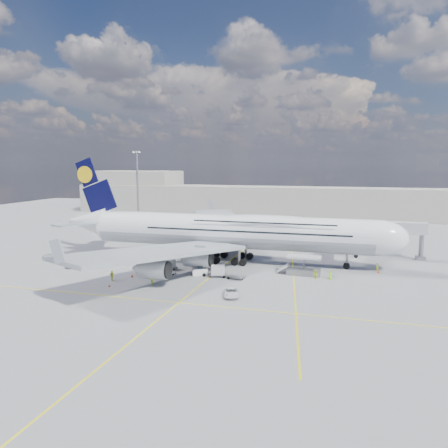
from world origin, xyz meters
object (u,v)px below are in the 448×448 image
(baggage_tug, at_px, (200,272))
(crew_wing, at_px, (112,275))
(cone_nose, at_px, (378,271))
(cone_tail, at_px, (119,254))
(cargo_loader, at_px, (303,268))
(dolly_row_a, at_px, (169,264))
(dolly_nose_far, at_px, (236,277))
(crew_loader, at_px, (315,275))
(cone_wing_right_inner, at_px, (132,276))
(cone_wing_left_inner, at_px, (198,241))
(crew_tug, at_px, (152,280))
(crew_van, at_px, (330,275))
(cone_wing_right_outer, at_px, (109,286))
(dolly_row_b, at_px, (169,273))
(cone_wing_left_outer, at_px, (214,239))
(dolly_row_c, at_px, (200,264))
(catering_truck_outer, at_px, (205,226))
(dolly_nose_near, at_px, (218,271))
(service_van, at_px, (231,293))
(dolly_back, at_px, (73,263))
(crew_nose, at_px, (377,267))
(catering_truck_inner, at_px, (250,235))
(light_mast, at_px, (138,190))
(airliner, at_px, (231,231))

(baggage_tug, xyz_separation_m, crew_wing, (-14.51, -7.92, 0.18))
(cone_nose, relative_size, cone_tail, 1.28)
(cargo_loader, height_order, dolly_row_a, cargo_loader)
(dolly_nose_far, bearing_deg, crew_loader, 29.51)
(cone_nose, xyz_separation_m, cone_wing_right_inner, (-45.45, -16.39, -0.02))
(crew_loader, xyz_separation_m, cone_wing_left_inner, (-34.16, 31.41, -0.68))
(dolly_nose_far, relative_size, cone_nose, 5.86)
(cone_wing_left_inner, bearing_deg, crew_tug, -81.73)
(crew_van, height_order, cone_wing_right_outer, crew_van)
(crew_loader, height_order, cone_wing_left_inner, crew_loader)
(dolly_row_b, height_order, crew_tug, crew_tug)
(crew_wing, bearing_deg, crew_tug, -75.24)
(crew_tug, height_order, cone_wing_left_outer, crew_tug)
(dolly_row_c, relative_size, catering_truck_outer, 0.46)
(dolly_nose_near, xyz_separation_m, cone_nose, (29.72, 11.59, -0.87))
(cone_wing_right_inner, bearing_deg, service_van, -17.15)
(crew_wing, bearing_deg, baggage_tug, -43.71)
(cargo_loader, bearing_deg, crew_loader, -52.88)
(dolly_back, bearing_deg, dolly_nose_far, -23.69)
(dolly_nose_far, height_order, service_van, service_van)
(crew_van, relative_size, cone_wing_right_inner, 2.89)
(dolly_row_b, relative_size, crew_van, 1.93)
(cone_wing_left_inner, bearing_deg, cargo_loader, -41.52)
(crew_van, bearing_deg, dolly_nose_far, 59.55)
(service_van, relative_size, cone_wing_left_inner, 8.04)
(catering_truck_outer, relative_size, cone_wing_right_inner, 12.64)
(crew_nose, bearing_deg, crew_loader, 175.31)
(crew_loader, bearing_deg, cone_wing_left_inner, -175.06)
(baggage_tug, distance_m, cone_wing_right_inner, 13.00)
(dolly_nose_far, bearing_deg, dolly_nose_near, -171.73)
(dolly_row_b, distance_m, cone_wing_left_inner, 35.38)
(baggage_tug, relative_size, cone_wing_left_inner, 5.19)
(cone_wing_left_inner, relative_size, cone_wing_right_inner, 1.07)
(cone_wing_left_inner, bearing_deg, service_van, -64.44)
(crew_loader, height_order, cone_wing_right_outer, crew_loader)
(dolly_row_a, xyz_separation_m, crew_tug, (1.68, -11.55, -0.32))
(catering_truck_inner, distance_m, catering_truck_outer, 21.65)
(crew_nose, xyz_separation_m, cone_nose, (0.13, -1.36, -0.58))
(dolly_row_a, relative_size, service_van, 0.76)
(light_mast, bearing_deg, dolly_row_a, -56.59)
(light_mast, distance_m, cone_wing_right_inner, 60.39)
(airliner, distance_m, cone_wing_left_inner, 26.41)
(dolly_row_b, distance_m, baggage_tug, 6.31)
(dolly_row_c, distance_m, crew_wing, 18.14)
(crew_loader, xyz_separation_m, crew_wing, (-36.23, -10.72, 0.01))
(cone_nose, distance_m, cone_wing_left_outer, 49.81)
(cargo_loader, bearing_deg, light_mast, 143.46)
(crew_nose, bearing_deg, airliner, 132.84)
(airliner, relative_size, dolly_row_a, 21.32)
(catering_truck_outer, distance_m, crew_loader, 61.02)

